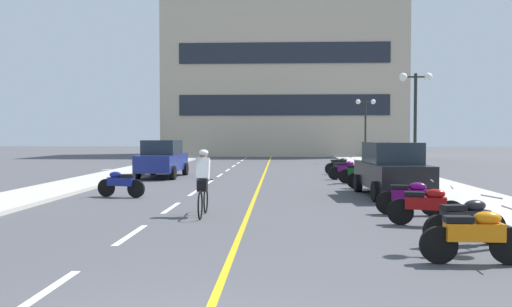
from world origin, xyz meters
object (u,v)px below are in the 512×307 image
(parked_car_near, at_px, (392,169))
(motorcycle_1, at_px, (466,220))
(motorcycle_4, at_px, (121,183))
(street_lamp_far, at_px, (366,115))
(motorcycle_6, at_px, (359,172))
(motorcycle_7, at_px, (346,169))
(motorcycle_2, at_px, (426,205))
(street_lamp_mid, at_px, (415,100))
(motorcycle_8, at_px, (340,165))
(motorcycle_3, at_px, (410,197))
(cyclist_rider, at_px, (203,181))
(motorcycle_0, at_px, (475,235))
(parked_car_mid, at_px, (162,159))
(motorcycle_5, at_px, (369,176))

(parked_car_near, distance_m, motorcycle_1, 7.82)
(motorcycle_4, bearing_deg, parked_car_near, 3.98)
(street_lamp_far, bearing_deg, motorcycle_6, -100.23)
(motorcycle_7, bearing_deg, motorcycle_2, -88.88)
(motorcycle_2, bearing_deg, street_lamp_mid, 76.85)
(motorcycle_1, relative_size, motorcycle_8, 1.02)
(motorcycle_3, relative_size, motorcycle_4, 1.01)
(street_lamp_far, xyz_separation_m, motorcycle_3, (-2.95, -25.08, -3.05))
(street_lamp_mid, bearing_deg, parked_car_near, -111.26)
(street_lamp_far, relative_size, cyclist_rider, 2.59)
(street_lamp_mid, height_order, cyclist_rider, street_lamp_mid)
(motorcycle_3, bearing_deg, parked_car_near, 84.33)
(motorcycle_2, relative_size, motorcycle_8, 1.02)
(motorcycle_0, distance_m, motorcycle_3, 5.13)
(motorcycle_0, xyz_separation_m, motorcycle_4, (-8.37, 8.60, 0.00))
(parked_car_near, height_order, motorcycle_7, parked_car_near)
(parked_car_mid, bearing_deg, street_lamp_mid, -8.90)
(street_lamp_mid, xyz_separation_m, motorcycle_1, (-2.54, -13.57, -3.12))
(motorcycle_1, relative_size, motorcycle_4, 0.99)
(street_lamp_far, height_order, motorcycle_4, street_lamp_far)
(motorcycle_1, xyz_separation_m, motorcycle_8, (-0.28, 17.73, 0.00))
(street_lamp_far, height_order, motorcycle_3, street_lamp_far)
(motorcycle_3, bearing_deg, street_lamp_mid, 74.96)
(motorcycle_2, xyz_separation_m, motorcycle_8, (-0.13, 15.66, 0.00))
(motorcycle_0, distance_m, motorcycle_8, 19.16)
(cyclist_rider, bearing_deg, motorcycle_5, 52.47)
(motorcycle_3, relative_size, cyclist_rider, 0.95)
(motorcycle_6, height_order, motorcycle_7, same)
(motorcycle_4, bearing_deg, cyclist_rider, -49.17)
(motorcycle_0, relative_size, motorcycle_5, 1.00)
(street_lamp_far, bearing_deg, motorcycle_2, -96.38)
(parked_car_mid, distance_m, motorcycle_0, 19.02)
(motorcycle_1, xyz_separation_m, motorcycle_7, (-0.39, 14.51, 0.00))
(motorcycle_7, bearing_deg, motorcycle_1, -88.45)
(motorcycle_2, bearing_deg, motorcycle_4, 149.27)
(motorcycle_2, xyz_separation_m, motorcycle_3, (0.03, 1.63, 0.00))
(motorcycle_3, relative_size, motorcycle_8, 1.04)
(parked_car_mid, bearing_deg, motorcycle_6, -17.34)
(motorcycle_6, bearing_deg, parked_car_near, -85.38)
(motorcycle_7, bearing_deg, motorcycle_0, -89.88)
(motorcycle_5, height_order, motorcycle_7, same)
(street_lamp_mid, relative_size, parked_car_near, 1.10)
(motorcycle_4, xyz_separation_m, motorcycle_5, (8.72, 3.19, 0.00))
(street_lamp_mid, distance_m, motorcycle_2, 12.21)
(parked_car_mid, distance_m, motorcycle_8, 9.24)
(motorcycle_0, relative_size, motorcycle_3, 1.01)
(street_lamp_far, bearing_deg, motorcycle_3, -96.71)
(motorcycle_4, height_order, motorcycle_6, same)
(parked_car_mid, bearing_deg, motorcycle_0, -62.28)
(motorcycle_5, bearing_deg, parked_car_near, -83.15)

